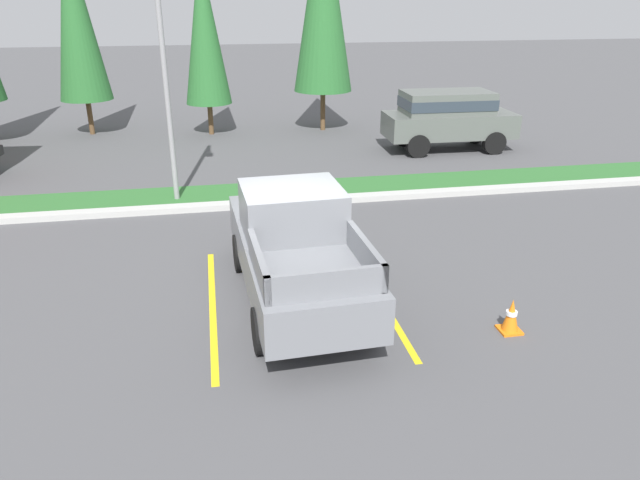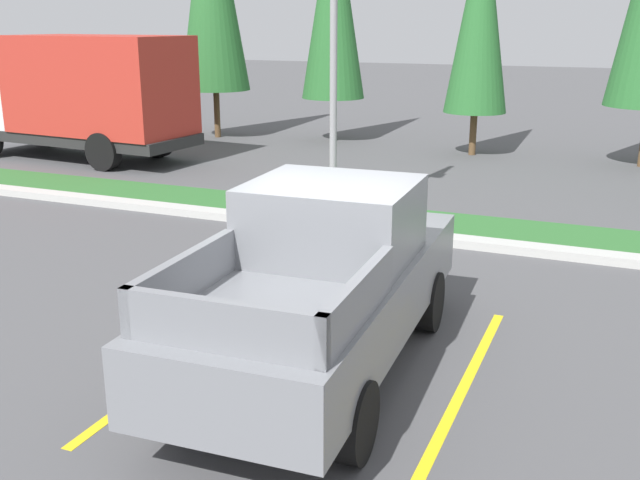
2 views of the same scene
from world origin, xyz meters
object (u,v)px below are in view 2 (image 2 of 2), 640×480
(street_light, at_px, (331,7))
(cypress_tree_center, at_px, (480,10))
(cargo_truck_distant, at_px, (82,93))
(pickup_truck_main, at_px, (324,282))

(street_light, height_order, cypress_tree_center, street_light)
(cargo_truck_distant, xyz_separation_m, cypress_tree_center, (9.97, 4.89, 2.20))
(pickup_truck_main, relative_size, cypress_tree_center, 0.77)
(street_light, bearing_deg, cargo_truck_distant, 158.21)
(cargo_truck_distant, height_order, street_light, street_light)
(pickup_truck_main, height_order, street_light, street_light)
(cargo_truck_distant, distance_m, street_light, 9.82)
(cargo_truck_distant, distance_m, cypress_tree_center, 11.32)
(pickup_truck_main, xyz_separation_m, cypress_tree_center, (-1.32, 14.52, 3.01))
(cargo_truck_distant, bearing_deg, street_light, -21.79)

